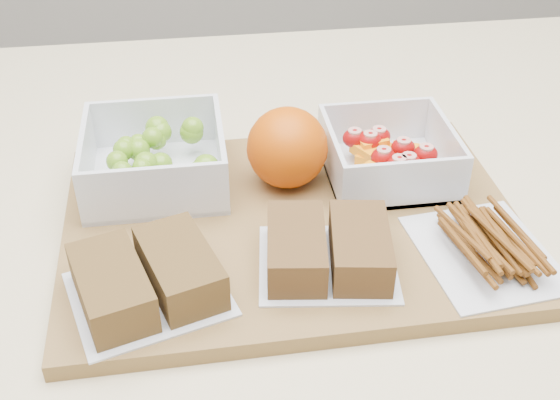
% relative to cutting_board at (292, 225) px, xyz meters
% --- Properties ---
extents(cutting_board, '(0.42, 0.31, 0.02)m').
position_rel_cutting_board_xyz_m(cutting_board, '(0.00, 0.00, 0.00)').
color(cutting_board, olive).
rests_on(cutting_board, counter).
extents(grape_container, '(0.14, 0.14, 0.06)m').
position_rel_cutting_board_xyz_m(grape_container, '(-0.12, 0.08, 0.03)').
color(grape_container, silver).
rests_on(grape_container, cutting_board).
extents(fruit_container, '(0.12, 0.12, 0.05)m').
position_rel_cutting_board_xyz_m(fruit_container, '(0.11, 0.06, 0.03)').
color(fruit_container, silver).
rests_on(fruit_container, cutting_board).
extents(orange, '(0.08, 0.08, 0.08)m').
position_rel_cutting_board_xyz_m(orange, '(0.00, 0.06, 0.05)').
color(orange, '#CD4E04').
rests_on(orange, cutting_board).
extents(sandwich_bag_left, '(0.15, 0.14, 0.04)m').
position_rel_cutting_board_xyz_m(sandwich_bag_left, '(-0.13, -0.09, 0.03)').
color(sandwich_bag_left, silver).
rests_on(sandwich_bag_left, cutting_board).
extents(sandwich_bag_center, '(0.13, 0.12, 0.04)m').
position_rel_cutting_board_xyz_m(sandwich_bag_center, '(0.02, -0.07, 0.03)').
color(sandwich_bag_center, silver).
rests_on(sandwich_bag_center, cutting_board).
extents(pretzel_bag, '(0.12, 0.14, 0.03)m').
position_rel_cutting_board_xyz_m(pretzel_bag, '(0.16, -0.08, 0.02)').
color(pretzel_bag, silver).
rests_on(pretzel_bag, cutting_board).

